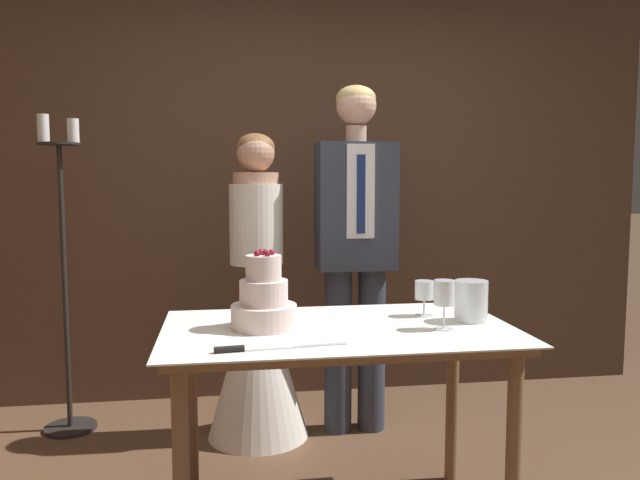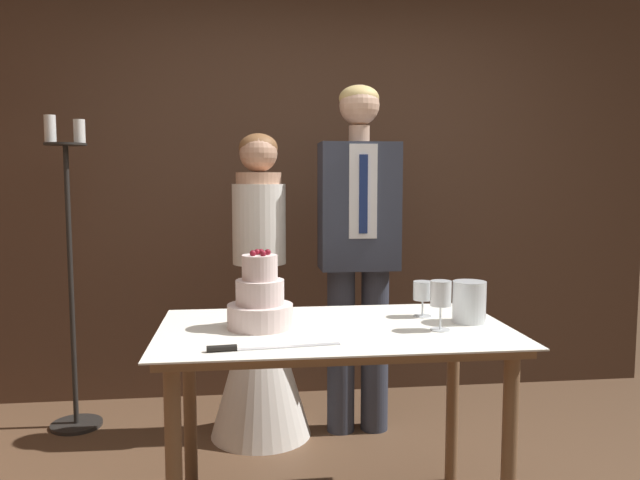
{
  "view_description": "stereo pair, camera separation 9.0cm",
  "coord_description": "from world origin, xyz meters",
  "px_view_note": "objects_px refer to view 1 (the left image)",
  "views": [
    {
      "loc": [
        -0.57,
        -2.02,
        1.39
      ],
      "look_at": [
        -0.14,
        0.77,
        1.1
      ],
      "focal_mm": 35.0,
      "sensor_mm": 36.0,
      "label": 1
    },
    {
      "loc": [
        -0.48,
        -2.03,
        1.39
      ],
      "look_at": [
        -0.14,
        0.77,
        1.1
      ],
      "focal_mm": 35.0,
      "sensor_mm": 36.0,
      "label": 2
    }
  ],
  "objects_px": {
    "cake_table": "(338,353)",
    "cake_knife": "(256,348)",
    "bride": "(257,328)",
    "candle_stand": "(64,286)",
    "groom": "(355,240)",
    "wine_glass_middle": "(424,291)",
    "wine_glass_near": "(444,294)",
    "tiered_cake": "(264,301)",
    "hurricane_candle": "(471,302)"
  },
  "relations": [
    {
      "from": "tiered_cake",
      "to": "wine_glass_middle",
      "type": "relative_size",
      "value": 2.04
    },
    {
      "from": "cake_knife",
      "to": "wine_glass_middle",
      "type": "distance_m",
      "value": 0.84
    },
    {
      "from": "wine_glass_middle",
      "to": "groom",
      "type": "bearing_deg",
      "value": 98.55
    },
    {
      "from": "cake_table",
      "to": "wine_glass_near",
      "type": "height_order",
      "value": "wine_glass_near"
    },
    {
      "from": "hurricane_candle",
      "to": "bride",
      "type": "xyz_separation_m",
      "value": [
        -0.81,
        0.93,
        -0.3
      ]
    },
    {
      "from": "wine_glass_middle",
      "to": "candle_stand",
      "type": "xyz_separation_m",
      "value": [
        -1.68,
        1.04,
        -0.11
      ]
    },
    {
      "from": "wine_glass_near",
      "to": "groom",
      "type": "relative_size",
      "value": 0.1
    },
    {
      "from": "cake_table",
      "to": "tiered_cake",
      "type": "xyz_separation_m",
      "value": [
        -0.28,
        0.03,
        0.21
      ]
    },
    {
      "from": "wine_glass_middle",
      "to": "cake_knife",
      "type": "bearing_deg",
      "value": -149.74
    },
    {
      "from": "cake_knife",
      "to": "wine_glass_near",
      "type": "distance_m",
      "value": 0.75
    },
    {
      "from": "cake_table",
      "to": "candle_stand",
      "type": "relative_size",
      "value": 0.78
    },
    {
      "from": "cake_table",
      "to": "groom",
      "type": "relative_size",
      "value": 0.72
    },
    {
      "from": "hurricane_candle",
      "to": "candle_stand",
      "type": "xyz_separation_m",
      "value": [
        -1.83,
        1.16,
        -0.09
      ]
    },
    {
      "from": "cake_table",
      "to": "hurricane_candle",
      "type": "distance_m",
      "value": 0.57
    },
    {
      "from": "groom",
      "to": "hurricane_candle",
      "type": "bearing_deg",
      "value": -73.41
    },
    {
      "from": "cake_table",
      "to": "candle_stand",
      "type": "xyz_separation_m",
      "value": [
        -1.29,
        1.18,
        0.09
      ]
    },
    {
      "from": "cake_knife",
      "to": "candle_stand",
      "type": "relative_size",
      "value": 0.26
    },
    {
      "from": "hurricane_candle",
      "to": "candle_stand",
      "type": "height_order",
      "value": "candle_stand"
    },
    {
      "from": "cake_table",
      "to": "groom",
      "type": "height_order",
      "value": "groom"
    },
    {
      "from": "hurricane_candle",
      "to": "cake_table",
      "type": "bearing_deg",
      "value": -178.04
    },
    {
      "from": "bride",
      "to": "groom",
      "type": "xyz_separation_m",
      "value": [
        0.53,
        -0.0,
        0.46
      ]
    },
    {
      "from": "cake_knife",
      "to": "wine_glass_near",
      "type": "relative_size",
      "value": 2.41
    },
    {
      "from": "tiered_cake",
      "to": "hurricane_candle",
      "type": "xyz_separation_m",
      "value": [
        0.83,
        -0.01,
        -0.03
      ]
    },
    {
      "from": "groom",
      "to": "candle_stand",
      "type": "relative_size",
      "value": 1.09
    },
    {
      "from": "groom",
      "to": "cake_table",
      "type": "bearing_deg",
      "value": -105.63
    },
    {
      "from": "wine_glass_middle",
      "to": "bride",
      "type": "distance_m",
      "value": 1.09
    },
    {
      "from": "bride",
      "to": "groom",
      "type": "distance_m",
      "value": 0.7
    },
    {
      "from": "cake_knife",
      "to": "hurricane_candle",
      "type": "bearing_deg",
      "value": 12.63
    },
    {
      "from": "cake_table",
      "to": "tiered_cake",
      "type": "distance_m",
      "value": 0.35
    },
    {
      "from": "cake_knife",
      "to": "wine_glass_middle",
      "type": "xyz_separation_m",
      "value": [
        0.72,
        0.42,
        0.1
      ]
    },
    {
      "from": "groom",
      "to": "bride",
      "type": "bearing_deg",
      "value": 179.95
    },
    {
      "from": "candle_stand",
      "to": "tiered_cake",
      "type": "bearing_deg",
      "value": -48.83
    },
    {
      "from": "tiered_cake",
      "to": "hurricane_candle",
      "type": "bearing_deg",
      "value": -0.68
    },
    {
      "from": "tiered_cake",
      "to": "bride",
      "type": "relative_size",
      "value": 0.19
    },
    {
      "from": "cake_table",
      "to": "cake_knife",
      "type": "bearing_deg",
      "value": -139.76
    },
    {
      "from": "tiered_cake",
      "to": "groom",
      "type": "bearing_deg",
      "value": 59.13
    },
    {
      "from": "tiered_cake",
      "to": "cake_knife",
      "type": "height_order",
      "value": "tiered_cake"
    },
    {
      "from": "cake_knife",
      "to": "bride",
      "type": "height_order",
      "value": "bride"
    },
    {
      "from": "wine_glass_near",
      "to": "hurricane_candle",
      "type": "xyz_separation_m",
      "value": [
        0.15,
        0.11,
        -0.06
      ]
    },
    {
      "from": "tiered_cake",
      "to": "candle_stand",
      "type": "height_order",
      "value": "candle_stand"
    },
    {
      "from": "groom",
      "to": "wine_glass_middle",
      "type": "bearing_deg",
      "value": -81.45
    },
    {
      "from": "candle_stand",
      "to": "cake_knife",
      "type": "bearing_deg",
      "value": -56.65
    },
    {
      "from": "hurricane_candle",
      "to": "bride",
      "type": "height_order",
      "value": "bride"
    },
    {
      "from": "wine_glass_middle",
      "to": "bride",
      "type": "bearing_deg",
      "value": 128.85
    },
    {
      "from": "cake_table",
      "to": "cake_knife",
      "type": "distance_m",
      "value": 0.45
    },
    {
      "from": "bride",
      "to": "groom",
      "type": "bearing_deg",
      "value": -0.05
    },
    {
      "from": "cake_table",
      "to": "wine_glass_near",
      "type": "xyz_separation_m",
      "value": [
        0.39,
        -0.09,
        0.24
      ]
    },
    {
      "from": "wine_glass_near",
      "to": "cake_knife",
      "type": "bearing_deg",
      "value": -165.52
    },
    {
      "from": "cake_knife",
      "to": "bride",
      "type": "relative_size",
      "value": 0.28
    },
    {
      "from": "bride",
      "to": "candle_stand",
      "type": "xyz_separation_m",
      "value": [
        -1.03,
        0.23,
        0.21
      ]
    }
  ]
}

